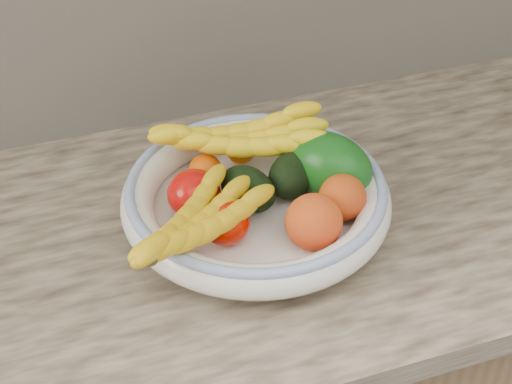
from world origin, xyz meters
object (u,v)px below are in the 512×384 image
object	(u,v)px
banana_bunch_front	(196,228)
fruit_bowl	(256,198)
green_mango	(329,165)
banana_bunch_back	(239,142)

from	to	relation	value
banana_bunch_front	fruit_bowl	bearing A→B (deg)	-2.44
green_mango	banana_bunch_back	distance (m)	0.14
banana_bunch_back	fruit_bowl	bearing A→B (deg)	-80.68
fruit_bowl	banana_bunch_front	world-z (taller)	banana_bunch_front
fruit_bowl	banana_bunch_front	size ratio (longest dim) A/B	1.54
green_mango	banana_bunch_back	world-z (taller)	green_mango
banana_bunch_front	green_mango	bearing A→B (deg)	-16.78
fruit_bowl	banana_bunch_front	bearing A→B (deg)	-146.29
banana_bunch_back	green_mango	bearing A→B (deg)	-24.60
green_mango	banana_bunch_back	xyz separation A→B (m)	(-0.11, 0.08, 0.01)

